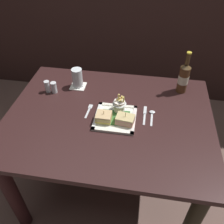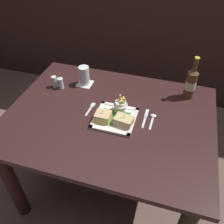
{
  "view_description": "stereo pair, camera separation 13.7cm",
  "coord_description": "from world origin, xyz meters",
  "px_view_note": "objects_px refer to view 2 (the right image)",
  "views": [
    {
      "loc": [
        0.19,
        -1.03,
        1.67
      ],
      "look_at": [
        0.02,
        -0.01,
        0.77
      ],
      "focal_mm": 38.52,
      "sensor_mm": 36.0,
      "label": 1
    },
    {
      "loc": [
        0.32,
        -1.0,
        1.67
      ],
      "look_at": [
        0.02,
        -0.01,
        0.77
      ],
      "focal_mm": 38.52,
      "sensor_mm": 36.0,
      "label": 2
    }
  ],
  "objects_px": {
    "dining_table": "(109,132)",
    "salt_shaker": "(55,82)",
    "spoon": "(153,118)",
    "square_plate": "(115,118)",
    "knife": "(145,118)",
    "sandwich_half_left": "(103,116)",
    "fork": "(90,108)",
    "beer_bottle": "(191,83)",
    "water_glass": "(84,76)",
    "sandwich_half_right": "(124,121)",
    "pepper_shaker": "(61,84)",
    "fries_cup": "(121,105)"
  },
  "relations": [
    {
      "from": "dining_table",
      "to": "salt_shaker",
      "type": "height_order",
      "value": "salt_shaker"
    },
    {
      "from": "salt_shaker",
      "to": "spoon",
      "type": "bearing_deg",
      "value": -10.09
    },
    {
      "from": "square_plate",
      "to": "knife",
      "type": "bearing_deg",
      "value": 20.72
    },
    {
      "from": "sandwich_half_left",
      "to": "fork",
      "type": "relative_size",
      "value": 0.66
    },
    {
      "from": "dining_table",
      "to": "salt_shaker",
      "type": "relative_size",
      "value": 15.07
    },
    {
      "from": "dining_table",
      "to": "knife",
      "type": "height_order",
      "value": "knife"
    },
    {
      "from": "beer_bottle",
      "to": "water_glass",
      "type": "height_order",
      "value": "beer_bottle"
    },
    {
      "from": "dining_table",
      "to": "sandwich_half_right",
      "type": "relative_size",
      "value": 11.18
    },
    {
      "from": "beer_bottle",
      "to": "pepper_shaker",
      "type": "relative_size",
      "value": 3.74
    },
    {
      "from": "beer_bottle",
      "to": "salt_shaker",
      "type": "distance_m",
      "value": 0.88
    },
    {
      "from": "fries_cup",
      "to": "pepper_shaker",
      "type": "xyz_separation_m",
      "value": [
        -0.45,
        0.12,
        -0.03
      ]
    },
    {
      "from": "sandwich_half_left",
      "to": "sandwich_half_right",
      "type": "bearing_deg",
      "value": -0.0
    },
    {
      "from": "fork",
      "to": "spoon",
      "type": "distance_m",
      "value": 0.38
    },
    {
      "from": "water_glass",
      "to": "beer_bottle",
      "type": "bearing_deg",
      "value": 4.8
    },
    {
      "from": "fries_cup",
      "to": "fork",
      "type": "bearing_deg",
      "value": -173.42
    },
    {
      "from": "sandwich_half_left",
      "to": "spoon",
      "type": "relative_size",
      "value": 0.64
    },
    {
      "from": "dining_table",
      "to": "pepper_shaker",
      "type": "height_order",
      "value": "pepper_shaker"
    },
    {
      "from": "square_plate",
      "to": "fork",
      "type": "bearing_deg",
      "value": 164.39
    },
    {
      "from": "knife",
      "to": "salt_shaker",
      "type": "distance_m",
      "value": 0.66
    },
    {
      "from": "sandwich_half_left",
      "to": "fries_cup",
      "type": "relative_size",
      "value": 0.75
    },
    {
      "from": "pepper_shaker",
      "to": "fries_cup",
      "type": "bearing_deg",
      "value": -15.47
    },
    {
      "from": "sandwich_half_left",
      "to": "beer_bottle",
      "type": "distance_m",
      "value": 0.59
    },
    {
      "from": "spoon",
      "to": "water_glass",
      "type": "bearing_deg",
      "value": 157.26
    },
    {
      "from": "sandwich_half_right",
      "to": "spoon",
      "type": "distance_m",
      "value": 0.18
    },
    {
      "from": "square_plate",
      "to": "fries_cup",
      "type": "relative_size",
      "value": 2.05
    },
    {
      "from": "fries_cup",
      "to": "pepper_shaker",
      "type": "height_order",
      "value": "fries_cup"
    },
    {
      "from": "dining_table",
      "to": "square_plate",
      "type": "xyz_separation_m",
      "value": [
        0.04,
        -0.02,
        0.15
      ]
    },
    {
      "from": "dining_table",
      "to": "spoon",
      "type": "bearing_deg",
      "value": 10.49
    },
    {
      "from": "water_glass",
      "to": "knife",
      "type": "distance_m",
      "value": 0.52
    },
    {
      "from": "water_glass",
      "to": "salt_shaker",
      "type": "height_order",
      "value": "water_glass"
    },
    {
      "from": "dining_table",
      "to": "fries_cup",
      "type": "bearing_deg",
      "value": 38.91
    },
    {
      "from": "salt_shaker",
      "to": "pepper_shaker",
      "type": "height_order",
      "value": "salt_shaker"
    },
    {
      "from": "sandwich_half_right",
      "to": "beer_bottle",
      "type": "distance_m",
      "value": 0.5
    },
    {
      "from": "sandwich_half_left",
      "to": "knife",
      "type": "xyz_separation_m",
      "value": [
        0.23,
        0.1,
        -0.03
      ]
    },
    {
      "from": "dining_table",
      "to": "sandwich_half_right",
      "type": "xyz_separation_m",
      "value": [
        0.1,
        -0.06,
        0.17
      ]
    },
    {
      "from": "dining_table",
      "to": "beer_bottle",
      "type": "height_order",
      "value": "beer_bottle"
    },
    {
      "from": "square_plate",
      "to": "sandwich_half_right",
      "type": "xyz_separation_m",
      "value": [
        0.06,
        -0.03,
        0.03
      ]
    },
    {
      "from": "fork",
      "to": "square_plate",
      "type": "bearing_deg",
      "value": -15.61
    },
    {
      "from": "fries_cup",
      "to": "knife",
      "type": "relative_size",
      "value": 0.69
    },
    {
      "from": "sandwich_half_left",
      "to": "beer_bottle",
      "type": "relative_size",
      "value": 0.31
    },
    {
      "from": "pepper_shaker",
      "to": "sandwich_half_right",
      "type": "bearing_deg",
      "value": -24.46
    },
    {
      "from": "dining_table",
      "to": "knife",
      "type": "xyz_separation_m",
      "value": [
        0.21,
        0.04,
        0.14
      ]
    },
    {
      "from": "knife",
      "to": "salt_shaker",
      "type": "height_order",
      "value": "salt_shaker"
    },
    {
      "from": "fork",
      "to": "knife",
      "type": "distance_m",
      "value": 0.33
    },
    {
      "from": "dining_table",
      "to": "pepper_shaker",
      "type": "relative_size",
      "value": 16.14
    },
    {
      "from": "square_plate",
      "to": "spoon",
      "type": "relative_size",
      "value": 1.75
    },
    {
      "from": "sandwich_half_left",
      "to": "beer_bottle",
      "type": "xyz_separation_m",
      "value": [
        0.45,
        0.37,
        0.07
      ]
    },
    {
      "from": "spoon",
      "to": "pepper_shaker",
      "type": "bearing_deg",
      "value": 169.22
    },
    {
      "from": "sandwich_half_right",
      "to": "beer_bottle",
      "type": "height_order",
      "value": "beer_bottle"
    },
    {
      "from": "water_glass",
      "to": "knife",
      "type": "xyz_separation_m",
      "value": [
        0.46,
        -0.22,
        -0.06
      ]
    }
  ]
}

